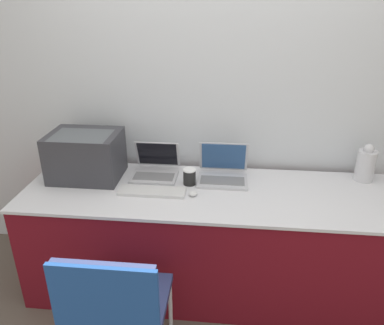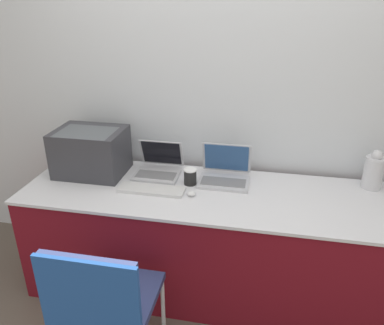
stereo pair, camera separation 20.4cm
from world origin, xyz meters
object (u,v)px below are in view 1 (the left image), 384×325
at_px(external_keyboard, 152,191).
at_px(coffee_cup, 189,177).
at_px(metal_pitcher, 366,164).
at_px(chair, 114,304).
at_px(laptop_left, 155,168).
at_px(mouse, 193,194).
at_px(laptop_right, 223,172).
at_px(printer, 86,154).

height_order(external_keyboard, coffee_cup, coffee_cup).
distance_m(metal_pitcher, chair, 1.83).
relative_size(external_keyboard, coffee_cup, 3.94).
distance_m(coffee_cup, metal_pitcher, 1.19).
bearing_deg(laptop_left, mouse, -43.40).
relative_size(external_keyboard, metal_pitcher, 1.63).
bearing_deg(chair, coffee_cup, 72.52).
distance_m(laptop_left, chair, 1.03).
bearing_deg(metal_pitcher, laptop_left, -177.24).
relative_size(laptop_left, laptop_right, 0.93).
height_order(laptop_right, coffee_cup, laptop_right).
distance_m(laptop_right, coffee_cup, 0.24).
bearing_deg(metal_pitcher, mouse, -163.16).
distance_m(external_keyboard, mouse, 0.26).
height_order(laptop_left, laptop_right, laptop_right).
height_order(mouse, metal_pitcher, metal_pitcher).
relative_size(printer, chair, 0.55).
bearing_deg(coffee_cup, laptop_right, 24.62).
bearing_deg(laptop_right, printer, -176.20).
xyz_separation_m(coffee_cup, chair, (-0.28, -0.88, -0.28)).
bearing_deg(printer, coffee_cup, -3.06).
bearing_deg(laptop_left, printer, -170.58).
bearing_deg(mouse, chair, -113.71).
relative_size(printer, external_keyboard, 1.09).
distance_m(printer, mouse, 0.79).
bearing_deg(chair, laptop_left, 88.64).
height_order(printer, external_keyboard, printer).
relative_size(laptop_right, coffee_cup, 3.09).
bearing_deg(coffee_cup, chair, -107.48).
height_order(laptop_left, chair, laptop_left).
height_order(laptop_right, mouse, laptop_right).
bearing_deg(laptop_right, coffee_cup, -155.38).
bearing_deg(metal_pitcher, printer, -175.60).
bearing_deg(mouse, laptop_right, 55.37).
height_order(laptop_left, mouse, laptop_left).
distance_m(laptop_left, mouse, 0.40).
bearing_deg(metal_pitcher, external_keyboard, -166.76).
xyz_separation_m(laptop_right, chair, (-0.49, -0.98, -0.28)).
relative_size(laptop_right, mouse, 5.97).
distance_m(printer, metal_pitcher, 1.89).
height_order(printer, chair, printer).
bearing_deg(chair, metal_pitcher, 36.15).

